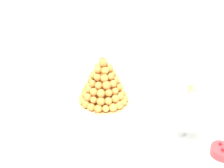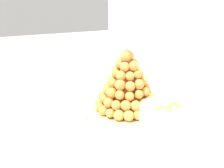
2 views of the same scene
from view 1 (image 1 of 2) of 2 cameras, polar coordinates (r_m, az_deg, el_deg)
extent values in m
cylinder|color=brown|center=(2.05, -11.69, -8.02)|extent=(0.04, 0.04, 0.73)
cube|color=brown|center=(1.36, 0.28, -8.64)|extent=(1.35, 0.72, 0.02)
cube|color=white|center=(1.35, 0.28, -8.24)|extent=(1.41, 0.78, 0.00)
cube|color=white|center=(1.72, 5.99, -4.85)|extent=(1.41, 0.01, 0.25)
cube|color=white|center=(1.79, -20.53, -5.20)|extent=(0.01, 0.78, 0.25)
cube|color=white|center=(1.44, -2.70, -5.45)|extent=(0.59, 0.43, 0.01)
cube|color=white|center=(1.29, -7.37, -9.61)|extent=(0.59, 0.01, 0.02)
cube|color=white|center=(1.60, 0.97, -1.36)|extent=(0.59, 0.01, 0.02)
cube|color=white|center=(1.58, -12.16, -2.40)|extent=(0.01, 0.43, 0.02)
cube|color=white|center=(1.34, 8.56, -8.00)|extent=(0.01, 0.43, 0.02)
cylinder|color=white|center=(1.44, -2.71, -5.31)|extent=(0.39, 0.39, 0.00)
cylinder|color=tan|center=(1.50, -1.71, -3.51)|extent=(0.27, 0.27, 0.01)
cone|color=#B77030|center=(1.44, -1.78, 0.70)|extent=(0.19, 0.19, 0.24)
sphere|color=gold|center=(1.45, 2.23, -3.68)|extent=(0.04, 0.04, 0.04)
sphere|color=#D5893A|center=(1.48, 2.60, -2.99)|extent=(0.04, 0.04, 0.04)
sphere|color=#D38739|center=(1.51, 2.49, -2.35)|extent=(0.04, 0.04, 0.04)
sphere|color=#D5893A|center=(1.54, 1.94, -1.60)|extent=(0.04, 0.04, 0.04)
sphere|color=#D5893A|center=(1.57, 1.04, -1.20)|extent=(0.04, 0.04, 0.04)
sphere|color=#D5893A|center=(1.58, -0.12, -0.82)|extent=(0.04, 0.04, 0.04)
sphere|color=gold|center=(1.59, -1.43, -0.68)|extent=(0.04, 0.04, 0.04)
sphere|color=gold|center=(1.59, -2.76, -0.82)|extent=(0.04, 0.04, 0.04)
sphere|color=#D58A3A|center=(1.57, -4.01, -1.01)|extent=(0.04, 0.04, 0.04)
sphere|color=#D4893A|center=(1.55, -5.04, -1.44)|extent=(0.04, 0.04, 0.04)
sphere|color=#D5893A|center=(1.53, -5.74, -2.14)|extent=(0.04, 0.04, 0.04)
sphere|color=gold|center=(1.50, -6.05, -2.84)|extent=(0.04, 0.04, 0.04)
sphere|color=gold|center=(1.46, -5.89, -3.48)|extent=(0.04, 0.04, 0.04)
sphere|color=#D5893A|center=(1.43, -5.26, -4.11)|extent=(0.04, 0.04, 0.04)
sphere|color=#D48839|center=(1.41, -4.19, -4.68)|extent=(0.04, 0.04, 0.04)
sphere|color=#D48839|center=(1.40, -2.81, -5.01)|extent=(0.04, 0.04, 0.04)
sphere|color=gold|center=(1.39, -1.29, -4.99)|extent=(0.04, 0.04, 0.04)
sphere|color=gold|center=(1.40, 0.18, -4.77)|extent=(0.04, 0.04, 0.04)
sphere|color=gold|center=(1.42, 1.40, -4.29)|extent=(0.04, 0.04, 0.04)
sphere|color=#D78C3C|center=(1.46, 1.99, -1.74)|extent=(0.04, 0.04, 0.04)
sphere|color=#D78B3C|center=(1.50, 1.82, -1.01)|extent=(0.04, 0.04, 0.04)
sphere|color=#D68B3B|center=(1.53, 1.13, -0.51)|extent=(0.04, 0.04, 0.04)
sphere|color=#D4883A|center=(1.55, 0.05, -0.11)|extent=(0.04, 0.04, 0.04)
sphere|color=#D5893A|center=(1.56, -1.26, 0.09)|extent=(0.04, 0.04, 0.04)
sphere|color=gold|center=(1.56, -2.64, 0.01)|extent=(0.04, 0.04, 0.04)
sphere|color=#D4893A|center=(1.54, -3.90, -0.27)|extent=(0.04, 0.04, 0.04)
sphere|color=#D5893A|center=(1.52, -4.87, -0.72)|extent=(0.04, 0.04, 0.04)
sphere|color=#D48839|center=(1.49, -5.41, -1.31)|extent=(0.04, 0.04, 0.04)
sphere|color=#D78B3C|center=(1.46, -5.40, -2.10)|extent=(0.04, 0.04, 0.04)
sphere|color=#D68B3B|center=(1.43, -4.82, -2.67)|extent=(0.04, 0.04, 0.04)
sphere|color=gold|center=(1.40, -3.72, -3.23)|extent=(0.04, 0.04, 0.04)
sphere|color=#D58A3A|center=(1.39, -2.28, -3.51)|extent=(0.04, 0.04, 0.04)
sphere|color=gold|center=(1.39, -0.73, -3.47)|extent=(0.04, 0.04, 0.04)
sphere|color=#D48839|center=(1.41, 0.63, -2.99)|extent=(0.04, 0.04, 0.04)
sphere|color=gold|center=(1.43, 1.58, -2.52)|extent=(0.04, 0.04, 0.04)
sphere|color=gold|center=(1.47, 1.26, -0.03)|extent=(0.04, 0.04, 0.04)
sphere|color=gold|center=(1.50, 0.56, 0.58)|extent=(0.04, 0.04, 0.04)
sphere|color=#D78C3C|center=(1.52, -0.62, 0.88)|extent=(0.04, 0.04, 0.04)
sphere|color=gold|center=(1.53, -2.04, 0.93)|extent=(0.04, 0.04, 0.04)
sphere|color=#D68A3B|center=(1.52, -3.40, 0.77)|extent=(0.04, 0.04, 0.04)
sphere|color=#D88C3C|center=(1.50, -4.42, 0.21)|extent=(0.04, 0.04, 0.04)
sphere|color=#D48839|center=(1.46, -4.88, -0.35)|extent=(0.04, 0.04, 0.04)
sphere|color=#D68A3B|center=(1.43, -4.63, -1.04)|extent=(0.04, 0.04, 0.04)
sphere|color=#D78C3C|center=(1.40, -3.68, -1.58)|extent=(0.04, 0.04, 0.04)
sphere|color=#D68B3B|center=(1.39, -2.25, -1.86)|extent=(0.04, 0.04, 0.04)
sphere|color=#D4893A|center=(1.39, -0.68, -1.77)|extent=(0.04, 0.04, 0.04)
sphere|color=#D78B3C|center=(1.41, 0.60, -1.44)|extent=(0.04, 0.04, 0.04)
sphere|color=#D38739|center=(1.44, 1.29, -0.71)|extent=(0.04, 0.04, 0.04)
sphere|color=#D58A3B|center=(1.47, 0.29, 1.45)|extent=(0.04, 0.04, 0.04)
sphere|color=#D78C3C|center=(1.49, -0.89, 1.85)|extent=(0.04, 0.04, 0.04)
sphere|color=#D68A3B|center=(1.50, -2.38, 1.86)|extent=(0.04, 0.04, 0.04)
sphere|color=#D68A3B|center=(1.48, -3.66, 1.51)|extent=(0.04, 0.04, 0.04)
sphere|color=gold|center=(1.45, -4.27, 0.84)|extent=(0.04, 0.04, 0.04)
sphere|color=#D68A3B|center=(1.41, -3.94, 0.10)|extent=(0.04, 0.04, 0.04)
sphere|color=#D5893A|center=(1.39, -2.74, -0.29)|extent=(0.04, 0.04, 0.04)
sphere|color=#D5893A|center=(1.39, -1.14, -0.24)|extent=(0.04, 0.04, 0.04)
sphere|color=gold|center=(1.41, 0.19, 0.06)|extent=(0.04, 0.04, 0.04)
sphere|color=#D78B3C|center=(1.44, 0.72, 0.78)|extent=(0.04, 0.04, 0.04)
sphere|color=#D88D3D|center=(1.46, -0.69, 2.61)|extent=(0.04, 0.04, 0.04)
sphere|color=gold|center=(1.47, -2.03, 2.75)|extent=(0.04, 0.04, 0.04)
sphere|color=gold|center=(1.45, -3.25, 2.49)|extent=(0.04, 0.04, 0.04)
sphere|color=gold|center=(1.42, -3.65, 1.93)|extent=(0.04, 0.04, 0.04)
sphere|color=#D58A3A|center=(1.39, -2.96, 1.37)|extent=(0.04, 0.04, 0.04)
sphere|color=gold|center=(1.39, -1.55, 1.21)|extent=(0.04, 0.04, 0.04)
sphere|color=#D88D3C|center=(1.40, -0.30, 1.57)|extent=(0.04, 0.04, 0.04)
sphere|color=gold|center=(1.43, 0.04, 2.20)|extent=(0.04, 0.04, 0.04)
sphere|color=gold|center=(1.44, -1.46, 3.71)|extent=(0.04, 0.04, 0.04)
sphere|color=gold|center=(1.43, -2.79, 3.51)|extent=(0.04, 0.04, 0.04)
sphere|color=#D78B3C|center=(1.40, -2.81, 3.01)|extent=(0.04, 0.04, 0.04)
sphere|color=gold|center=(1.39, -1.43, 2.75)|extent=(0.04, 0.04, 0.04)
sphere|color=#D58A3B|center=(1.41, -0.61, 3.23)|extent=(0.04, 0.04, 0.04)
sphere|color=#D88D3D|center=(1.41, -1.86, 4.70)|extent=(0.04, 0.04, 0.04)
sphere|color=#D68A3B|center=(1.39, -1.82, 4.41)|extent=(0.04, 0.04, 0.04)
sphere|color=white|center=(1.39, -1.86, 6.01)|extent=(0.04, 0.04, 0.04)
cylinder|color=silver|center=(1.45, -12.73, -4.73)|extent=(0.06, 0.06, 0.05)
cylinder|color=brown|center=(1.45, -12.68, -5.15)|extent=(0.05, 0.05, 0.02)
cylinder|color=#8C603D|center=(1.45, -12.74, -4.61)|extent=(0.05, 0.05, 0.01)
sphere|color=brown|center=(1.44, -12.76, -4.20)|extent=(0.02, 0.02, 0.02)
cylinder|color=silver|center=(1.34, -5.27, -6.90)|extent=(0.05, 0.05, 0.05)
cylinder|color=#F4EAC6|center=(1.35, -5.24, -7.38)|extent=(0.05, 0.05, 0.02)
cylinder|color=white|center=(1.34, -5.28, -6.77)|extent=(0.05, 0.05, 0.01)
sphere|color=brown|center=(1.33, -4.91, -6.33)|extent=(0.02, 0.02, 0.02)
cylinder|color=silver|center=(1.26, 3.89, -9.44)|extent=(0.06, 0.06, 0.05)
cylinder|color=brown|center=(1.26, 3.87, -9.93)|extent=(0.05, 0.05, 0.02)
cylinder|color=#8C603D|center=(1.25, 3.89, -9.30)|extent=(0.05, 0.05, 0.01)
sphere|color=brown|center=(1.25, 3.81, -8.79)|extent=(0.02, 0.02, 0.02)
cylinder|color=white|center=(1.57, -9.36, -2.08)|extent=(0.09, 0.09, 0.03)
cylinder|color=#F2CC59|center=(1.56, -9.39, -1.72)|extent=(0.09, 0.09, 0.00)
cylinder|color=white|center=(1.32, 14.42, -9.95)|extent=(0.11, 0.11, 0.01)
cylinder|color=white|center=(1.30, 14.59, -8.73)|extent=(0.02, 0.02, 0.06)
cylinder|color=white|center=(1.24, 15.21, -4.45)|extent=(0.14, 0.14, 0.16)
cylinder|color=#9ED860|center=(1.27, 16.51, -7.18)|extent=(0.06, 0.05, 0.06)
cylinder|color=#9ED860|center=(1.30, 14.97, -6.17)|extent=(0.06, 0.04, 0.06)
cylinder|color=#72B2E0|center=(1.27, 14.14, -6.87)|extent=(0.05, 0.05, 0.05)
cylinder|color=#D199D8|center=(1.25, 14.88, -7.69)|extent=(0.06, 0.05, 0.05)
cylinder|color=pink|center=(1.27, 15.82, -5.88)|extent=(0.06, 0.05, 0.06)
cylinder|color=#D199D8|center=(1.28, 13.97, -5.45)|extent=(0.06, 0.05, 0.06)
cylinder|color=#D199D8|center=(1.25, 14.97, -6.54)|extent=(0.07, 0.06, 0.06)
cylinder|color=#9ED860|center=(1.26, 15.58, -4.87)|extent=(0.05, 0.05, 0.04)
cylinder|color=#9ED860|center=(1.26, 13.75, -4.87)|extent=(0.07, 0.05, 0.07)
cylinder|color=#E54C47|center=(1.24, 14.75, -5.58)|extent=(0.06, 0.05, 0.06)
cylinder|color=#D199D8|center=(1.24, 16.47, -5.83)|extent=(0.05, 0.05, 0.02)
cylinder|color=#9ED860|center=(1.25, 14.99, -3.98)|extent=(0.05, 0.05, 0.04)
cylinder|color=#72B2E0|center=(1.23, 14.22, -4.50)|extent=(0.06, 0.05, 0.06)
cylinder|color=yellow|center=(1.22, 15.30, -4.84)|extent=(0.05, 0.05, 0.05)
cylinder|color=brown|center=(1.24, 16.91, -4.62)|extent=(0.06, 0.05, 0.06)
cylinder|color=yellow|center=(1.24, 14.53, -3.03)|extent=(0.06, 0.05, 0.06)
cylinder|color=#9ED860|center=(1.21, 14.88, -3.81)|extent=(0.07, 0.05, 0.07)
cylinder|color=#F9A54C|center=(1.21, 15.94, -3.98)|extent=(0.05, 0.05, 0.05)
cylinder|color=#F9A54C|center=(1.23, 15.72, -3.40)|extent=(0.06, 0.06, 0.04)
cylinder|color=brown|center=(1.22, 14.76, -2.53)|extent=(0.05, 0.05, 0.03)
cylinder|color=brown|center=(1.20, 15.50, -3.13)|extent=(0.06, 0.05, 0.06)
cylinder|color=pink|center=(1.23, 16.62, -2.49)|extent=(0.05, 0.05, 0.04)
cylinder|color=#D199D8|center=(1.19, 14.32, -1.94)|extent=(0.06, 0.06, 0.03)
cylinder|color=#F9A54C|center=(1.18, 15.56, -2.30)|extent=(0.06, 0.05, 0.06)
cylinder|color=#F9A54C|center=(1.21, 16.12, -1.79)|extent=(0.07, 0.05, 0.07)
cylinder|color=yellow|center=(1.22, 15.56, -1.45)|extent=(0.06, 0.05, 0.06)
cylinder|color=white|center=(1.26, 21.43, -13.18)|extent=(0.19, 0.19, 0.01)
torus|color=gold|center=(1.26, 21.46, -13.08)|extent=(0.19, 0.19, 0.00)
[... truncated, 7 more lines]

